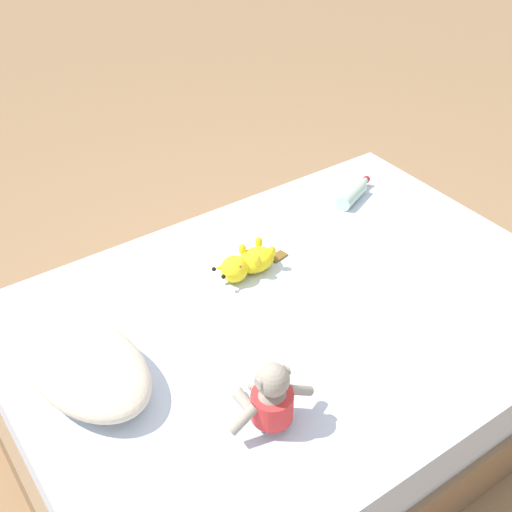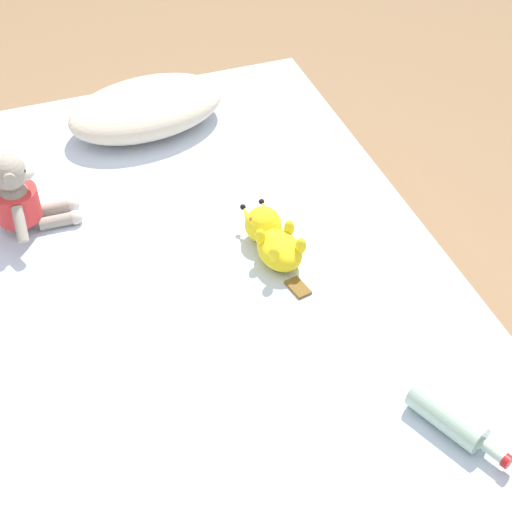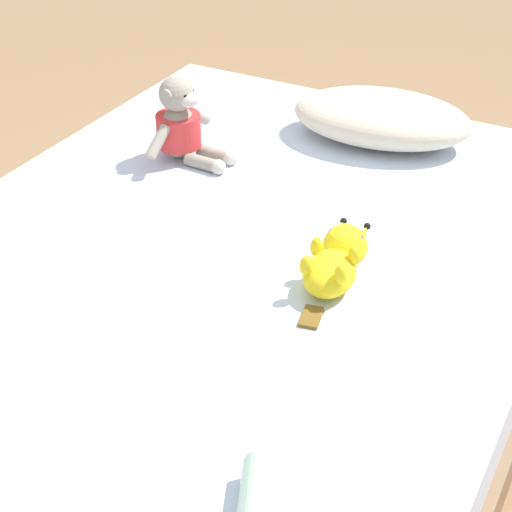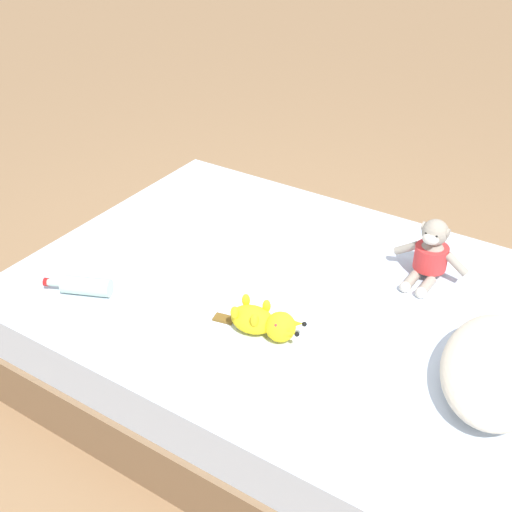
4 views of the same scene
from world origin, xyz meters
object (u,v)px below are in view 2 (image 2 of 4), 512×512
Objects in this scene: pillow at (147,108)px; plush_yellow_creature at (272,238)px; glass_bottle at (449,418)px; bed at (185,338)px; plush_monkey at (20,198)px.

plush_yellow_creature is (0.16, -0.70, -0.02)m from pillow.
pillow is 2.24× the size of glass_bottle.
bed is at bearing -172.46° from plush_yellow_creature.
plush_monkey is (-0.34, 0.37, 0.30)m from bed.
bed is 0.59m from plush_monkey.
plush_monkey reaches higher than plush_yellow_creature.
plush_yellow_creature is at bearing -28.88° from plush_monkey.
plush_yellow_creature is at bearing 103.50° from glass_bottle.
pillow is 0.57m from plush_monkey.
plush_yellow_creature is at bearing 7.54° from bed.
pillow reaches higher than plush_yellow_creature.
plush_yellow_creature is 0.68m from glass_bottle.
plush_monkey is 0.69m from plush_yellow_creature.
bed is 0.79m from glass_bottle.
plush_yellow_creature reaches higher than glass_bottle.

